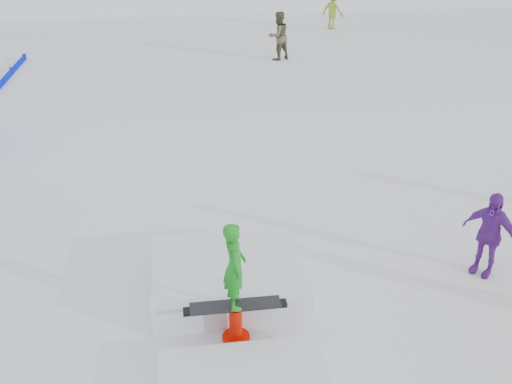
{
  "coord_description": "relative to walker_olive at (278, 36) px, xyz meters",
  "views": [
    {
      "loc": [
        -0.87,
        -7.79,
        6.23
      ],
      "look_at": [
        0.5,
        2.0,
        1.1
      ],
      "focal_mm": 40.0,
      "sensor_mm": 36.0,
      "label": 1
    }
  ],
  "objects": [
    {
      "name": "ground",
      "position": [
        -2.9,
        -13.19,
        -1.67
      ],
      "size": [
        120.0,
        120.0,
        0.0
      ],
      "primitive_type": "plane",
      "color": "white"
    },
    {
      "name": "snow_midrise",
      "position": [
        -2.9,
        2.81,
        -1.27
      ],
      "size": [
        50.0,
        18.0,
        0.8
      ],
      "primitive_type": "cube",
      "color": "white",
      "rests_on": "ground"
    },
    {
      "name": "walker_olive",
      "position": [
        0.0,
        0.0,
        0.0
      ],
      "size": [
        1.06,
        0.98,
        1.75
      ],
      "primitive_type": "imported",
      "rotation": [
        0.0,
        0.0,
        3.61
      ],
      "color": "brown",
      "rests_on": "snow_midrise"
    },
    {
      "name": "walker_ygreen",
      "position": [
        3.44,
        5.16,
        -0.03
      ],
      "size": [
        1.21,
        1.21,
        1.69
      ],
      "primitive_type": "imported",
      "rotation": [
        0.0,
        0.0,
        2.36
      ],
      "color": "#89AD25",
      "rests_on": "snow_midrise"
    },
    {
      "name": "spectator_purple",
      "position": [
        1.6,
        -12.88,
        -0.84
      ],
      "size": [
        0.93,
        1.01,
        1.66
      ],
      "primitive_type": "imported",
      "rotation": [
        0.0,
        0.0,
        -0.89
      ],
      "color": "purple",
      "rests_on": "ground"
    },
    {
      "name": "jib_rail_feature",
      "position": [
        -3.12,
        -13.49,
        -1.37
      ],
      "size": [
        2.6,
        4.4,
        2.11
      ],
      "color": "white",
      "rests_on": "ground"
    }
  ]
}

